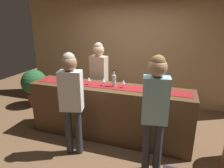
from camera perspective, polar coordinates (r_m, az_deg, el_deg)
ground_plane at (r=3.93m, az=-0.75°, el=-14.49°), size 10.00×10.00×0.00m
back_wall at (r=5.19m, az=6.19°, el=10.54°), size 6.00×0.12×2.90m
bar_counter at (r=3.69m, az=-0.79°, el=-7.99°), size 2.91×0.60×0.99m
counter_runner_cloth at (r=3.50m, az=-0.82°, el=-0.65°), size 2.76×0.28×0.01m
wine_bottle_amber at (r=3.77m, az=-12.66°, el=2.02°), size 0.07×0.07×0.30m
wine_bottle_clear at (r=3.46m, az=0.53°, el=1.04°), size 0.07×0.07×0.30m
wine_glass_near_customer at (r=3.40m, az=3.26°, el=0.55°), size 0.07×0.07×0.14m
wine_glass_mid_counter at (r=3.50m, az=-2.45°, el=1.11°), size 0.07×0.07×0.14m
wine_glass_far_end at (r=3.58m, az=-6.65°, el=1.37°), size 0.07×0.07×0.14m
bartender at (r=4.15m, az=-3.77°, el=2.95°), size 0.36×0.24×1.68m
customer_sipping at (r=2.68m, az=12.24°, el=-5.67°), size 0.37×0.25×1.70m
customer_browsing at (r=3.08m, az=-11.60°, el=-2.97°), size 0.38×0.28×1.67m
potted_plant_tall at (r=5.40m, az=-21.27°, el=-0.29°), size 0.63×0.63×0.92m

